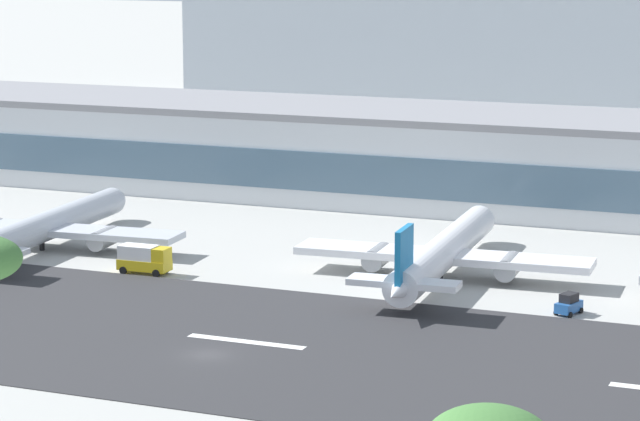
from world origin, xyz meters
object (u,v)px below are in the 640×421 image
airliner_black_tail_gate_1 (42,228)px  airliner_blue_tail_gate_2 (441,255)px  service_box_truck_0 (144,258)px  service_baggage_tug_1 (569,304)px  distant_hotel_block (446,8)px  terminal_building (371,152)px

airliner_black_tail_gate_1 → airliner_blue_tail_gate_2: bearing=-90.2°
service_box_truck_0 → service_baggage_tug_1: size_ratio=1.71×
service_baggage_tug_1 → distant_hotel_block: bearing=38.3°
airliner_black_tail_gate_1 → service_box_truck_0: airliner_black_tail_gate_1 is taller
terminal_building → distant_hotel_block: bearing=101.7°
service_baggage_tug_1 → terminal_building: bearing=53.9°
airliner_black_tail_gate_1 → service_baggage_tug_1: bearing=-99.2°
airliner_black_tail_gate_1 → airliner_blue_tail_gate_2: airliner_blue_tail_gate_2 is taller
airliner_black_tail_gate_1 → service_box_truck_0: size_ratio=6.75×
airliner_black_tail_gate_1 → service_box_truck_0: (17.82, -6.38, -0.92)m
distant_hotel_block → service_baggage_tug_1: bearing=-68.7°
service_box_truck_0 → service_baggage_tug_1: bearing=-0.4°
distant_hotel_block → service_box_truck_0: bearing=-84.5°
distant_hotel_block → service_baggage_tug_1: distant_hotel_block is taller
airliner_black_tail_gate_1 → service_box_truck_0: bearing=-113.9°
service_baggage_tug_1 → service_box_truck_0: bearing=107.7°
terminal_building → airliner_blue_tail_gate_2: bearing=-61.4°
terminal_building → airliner_black_tail_gate_1: terminal_building is taller
airliner_blue_tail_gate_2 → service_baggage_tug_1: (16.55, -9.33, -1.83)m
distant_hotel_block → airliner_black_tail_gate_1: distant_hotel_block is taller
terminal_building → service_baggage_tug_1: bearing=-53.1°
airliner_black_tail_gate_1 → service_baggage_tug_1: (66.60, -5.81, -1.67)m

